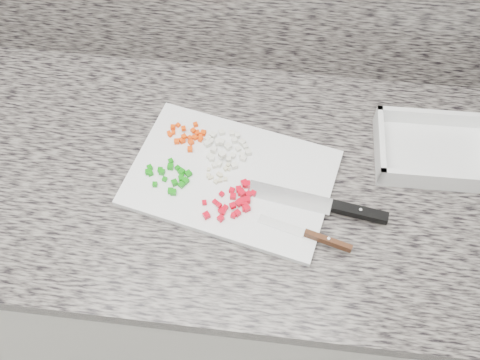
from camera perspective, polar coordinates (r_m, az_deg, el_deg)
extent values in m
cube|color=silver|center=(1.51, -4.73, -8.51)|extent=(3.92, 0.62, 0.86)
cube|color=slate|center=(1.11, -6.35, 0.76)|extent=(3.96, 0.64, 0.04)
cube|color=silver|center=(1.07, -0.94, 0.25)|extent=(0.44, 0.34, 0.01)
cube|color=#EB4005|center=(1.14, -6.63, 5.85)|extent=(0.01, 0.01, 0.01)
cube|color=#EB4005|center=(1.12, -6.04, 5.50)|extent=(0.01, 0.01, 0.01)
cube|color=#EB4005|center=(1.11, -6.18, 4.21)|extent=(0.01, 0.01, 0.01)
cube|color=#EB4005|center=(1.11, -6.77, 4.11)|extent=(0.01, 0.01, 0.01)
cube|color=#EB4005|center=(1.12, -4.59, 5.03)|extent=(0.01, 0.01, 0.01)
cube|color=#EB4005|center=(1.11, -4.22, 4.49)|extent=(0.01, 0.01, 0.01)
cube|color=#EB4005|center=(1.12, -4.79, 4.53)|extent=(0.01, 0.01, 0.01)
cube|color=#EB4005|center=(1.11, -4.26, 4.29)|extent=(0.01, 0.01, 0.01)
cube|color=#EB4005|center=(1.14, -4.77, 5.91)|extent=(0.01, 0.01, 0.01)
cube|color=#EB4005|center=(1.11, -5.99, 4.63)|extent=(0.01, 0.01, 0.01)
cube|color=#EB4005|center=(1.10, -5.35, 3.29)|extent=(0.01, 0.01, 0.01)
cube|color=#EB4005|center=(1.13, -7.58, 5.00)|extent=(0.01, 0.01, 0.01)
cube|color=#EB4005|center=(1.12, -3.93, 5.03)|extent=(0.01, 0.01, 0.01)
cube|color=#EB4005|center=(1.12, -5.39, 4.52)|extent=(0.01, 0.01, 0.01)
cube|color=#EB4005|center=(1.12, -5.02, 4.58)|extent=(0.01, 0.01, 0.01)
cube|color=#EB4005|center=(1.12, -5.02, 5.29)|extent=(0.01, 0.01, 0.01)
cube|color=#EB4005|center=(1.13, -7.12, 5.04)|extent=(0.01, 0.01, 0.01)
cube|color=#EB4005|center=(1.14, -7.17, 5.60)|extent=(0.01, 0.01, 0.01)
cube|color=#EB4005|center=(1.12, -4.22, 4.67)|extent=(0.01, 0.01, 0.01)
cube|color=#EB4005|center=(1.13, -7.47, 4.80)|extent=(0.01, 0.01, 0.01)
cube|color=#EB4005|center=(1.11, -5.25, 4.03)|extent=(0.01, 0.01, 0.01)
cube|color=silver|center=(1.09, 0.89, 2.97)|extent=(0.01, 0.01, 0.01)
cube|color=silver|center=(1.08, -1.23, 2.25)|extent=(0.01, 0.01, 0.01)
cube|color=silver|center=(1.11, -3.46, 4.41)|extent=(0.01, 0.01, 0.01)
cube|color=silver|center=(1.07, -2.70, 1.60)|extent=(0.01, 0.01, 0.01)
cube|color=silver|center=(1.08, 0.36, 2.34)|extent=(0.01, 0.01, 0.01)
cube|color=silver|center=(1.10, -1.28, 3.56)|extent=(0.02, 0.02, 0.01)
cube|color=silver|center=(1.12, -1.97, 5.13)|extent=(0.01, 0.01, 0.01)
cube|color=silver|center=(1.11, -0.30, 4.79)|extent=(0.01, 0.01, 0.01)
cube|color=silver|center=(1.11, -3.15, 4.20)|extent=(0.01, 0.01, 0.01)
cube|color=silver|center=(1.11, -0.59, 4.27)|extent=(0.01, 0.01, 0.01)
cube|color=silver|center=(1.08, -3.03, 2.29)|extent=(0.01, 0.01, 0.01)
cube|color=silver|center=(1.10, -2.32, 4.06)|extent=(0.02, 0.02, 0.01)
cube|color=silver|center=(1.10, -1.96, 4.08)|extent=(0.01, 0.01, 0.01)
cube|color=silver|center=(1.09, -0.20, 3.34)|extent=(0.01, 0.01, 0.01)
cube|color=silver|center=(1.09, -3.23, 2.52)|extent=(0.01, 0.01, 0.01)
cube|color=silver|center=(1.10, 0.58, 3.61)|extent=(0.01, 0.01, 0.01)
cube|color=silver|center=(1.09, 0.23, 2.69)|extent=(0.01, 0.01, 0.01)
cube|color=silver|center=(1.08, -1.91, 2.71)|extent=(0.02, 0.02, 0.01)
cube|color=silver|center=(1.07, -2.27, 1.72)|extent=(0.01, 0.01, 0.01)
cube|color=silver|center=(1.08, -0.78, 2.61)|extent=(0.01, 0.01, 0.01)
cube|color=silver|center=(1.07, -0.61, 1.56)|extent=(0.02, 0.02, 0.01)
cube|color=silver|center=(1.09, -2.83, 3.24)|extent=(0.01, 0.01, 0.01)
cube|color=silver|center=(1.12, -2.90, 4.78)|extent=(0.02, 0.02, 0.01)
cube|color=silver|center=(1.10, -3.50, 3.89)|extent=(0.02, 0.02, 0.01)
cube|color=silver|center=(1.10, 0.23, 4.04)|extent=(0.02, 0.02, 0.01)
cube|color=silver|center=(1.12, -0.86, 5.01)|extent=(0.01, 0.01, 0.01)
cube|color=#0C7D0B|center=(1.08, -9.55, 0.74)|extent=(0.01, 0.01, 0.01)
cube|color=#0C7D0B|center=(1.06, -5.82, -0.08)|extent=(0.02, 0.02, 0.01)
cube|color=#0C7D0B|center=(1.08, -6.66, 1.26)|extent=(0.01, 0.01, 0.01)
cube|color=#0C7D0B|center=(1.07, -6.25, 0.90)|extent=(0.02, 0.02, 0.01)
cube|color=#0C7D0B|center=(1.08, -9.61, 1.32)|extent=(0.01, 0.01, 0.01)
cube|color=#0C7D0B|center=(1.05, -6.27, -0.51)|extent=(0.01, 0.01, 0.01)
cube|color=#0C7D0B|center=(1.06, -6.99, -0.28)|extent=(0.02, 0.02, 0.01)
cube|color=#0C7D0B|center=(1.08, -9.80, 0.85)|extent=(0.01, 0.01, 0.01)
cube|color=#0C7D0B|center=(1.07, -6.25, 0.60)|extent=(0.01, 0.01, 0.01)
cube|color=#0C7D0B|center=(1.08, -8.51, 1.09)|extent=(0.01, 0.01, 0.01)
cube|color=#0C7D0B|center=(1.05, -7.13, -1.29)|extent=(0.01, 0.01, 0.01)
cube|color=#0C7D0B|center=(1.05, -7.40, -1.17)|extent=(0.01, 0.01, 0.01)
cube|color=#0C7D0B|center=(1.07, -8.04, 0.09)|extent=(0.01, 0.01, 0.01)
cube|color=#0C7D0B|center=(1.07, -5.52, 0.70)|extent=(0.02, 0.02, 0.01)
cube|color=#0C7D0B|center=(1.07, -8.32, 0.84)|extent=(0.01, 0.01, 0.01)
cube|color=#0C7D0B|center=(1.08, -7.43, 1.43)|extent=(0.01, 0.01, 0.01)
cube|color=#0C7D0B|center=(1.06, -6.28, 0.17)|extent=(0.01, 0.01, 0.01)
cube|color=#0C7D0B|center=(1.09, -7.39, 2.04)|extent=(0.01, 0.01, 0.01)
cube|color=#0C7D0B|center=(1.06, -9.07, -0.47)|extent=(0.01, 0.01, 0.01)
cube|color=red|center=(1.04, 0.21, -1.43)|extent=(0.02, 0.02, 0.01)
cube|color=red|center=(1.04, 1.40, -1.43)|extent=(0.01, 0.01, 0.01)
cube|color=red|center=(1.02, -1.84, -3.44)|extent=(0.01, 0.01, 0.01)
cube|color=red|center=(1.02, 0.49, -3.11)|extent=(0.01, 0.01, 0.01)
cube|color=red|center=(1.05, 0.47, -0.33)|extent=(0.02, 0.02, 0.01)
cube|color=red|center=(1.04, 0.11, -1.10)|extent=(0.01, 0.01, 0.01)
cube|color=red|center=(1.02, -1.58, -2.97)|extent=(0.01, 0.01, 0.01)
cube|color=red|center=(1.03, 0.33, -2.23)|extent=(0.01, 0.01, 0.01)
cube|color=red|center=(1.04, -0.88, -1.12)|extent=(0.01, 0.01, 0.01)
cube|color=red|center=(1.01, -0.80, -2.75)|extent=(0.01, 0.01, 0.01)
cube|color=red|center=(1.04, 0.06, -1.31)|extent=(0.01, 0.01, 0.01)
cube|color=red|center=(1.03, 0.79, -2.15)|extent=(0.01, 0.01, 0.01)
cube|color=red|center=(1.02, -0.28, -3.55)|extent=(0.02, 0.02, 0.01)
cube|color=red|center=(1.02, 0.71, -3.01)|extent=(0.02, 0.02, 0.01)
cube|color=red|center=(1.05, 0.76, -0.47)|extent=(0.01, 0.01, 0.01)
cube|color=red|center=(1.01, -0.72, -3.82)|extent=(0.01, 0.01, 0.01)
cube|color=red|center=(1.04, 0.90, -1.54)|extent=(0.02, 0.02, 0.01)
cube|color=red|center=(1.01, -2.08, -4.12)|extent=(0.02, 0.02, 0.01)
cube|color=red|center=(1.02, -2.27, -2.68)|extent=(0.01, 0.01, 0.01)
cube|color=red|center=(1.01, -3.60, -3.79)|extent=(0.02, 0.02, 0.01)
cube|color=red|center=(1.03, 0.41, -2.41)|extent=(0.02, 0.02, 0.01)
cube|color=red|center=(1.03, -0.11, -2.45)|extent=(0.02, 0.02, 0.01)
cube|color=red|center=(1.03, -0.75, -1.74)|extent=(0.01, 0.01, 0.01)
cube|color=red|center=(1.03, -3.82, -2.42)|extent=(0.01, 0.01, 0.01)
cube|color=red|center=(1.04, -0.14, -0.98)|extent=(0.01, 0.01, 0.01)
cube|color=red|center=(1.04, -1.96, -1.51)|extent=(0.01, 0.01, 0.01)
cube|color=red|center=(1.02, -1.99, -3.30)|extent=(0.02, 0.02, 0.01)
cube|color=red|center=(1.03, -2.68, -2.34)|extent=(0.01, 0.01, 0.01)
cube|color=beige|center=(1.06, -3.42, 0.46)|extent=(0.01, 0.01, 0.01)
cube|color=beige|center=(1.06, -3.27, 0.23)|extent=(0.01, 0.01, 0.01)
cube|color=beige|center=(1.05, -2.12, -0.03)|extent=(0.01, 0.01, 0.01)
cube|color=beige|center=(1.06, -3.39, 0.49)|extent=(0.01, 0.01, 0.01)
cube|color=beige|center=(1.07, -1.53, 1.22)|extent=(0.01, 0.01, 0.01)
cube|color=beige|center=(1.07, -1.28, 1.63)|extent=(0.01, 0.01, 0.01)
cube|color=beige|center=(1.07, -1.19, 1.16)|extent=(0.01, 0.01, 0.01)
cube|color=beige|center=(1.05, -2.58, -0.18)|extent=(0.01, 0.01, 0.01)
cube|color=beige|center=(1.06, -2.28, 0.61)|extent=(0.01, 0.01, 0.01)
cube|color=beige|center=(1.06, -1.56, 0.09)|extent=(0.01, 0.01, 0.01)
cube|color=beige|center=(1.07, -2.79, 1.43)|extent=(0.01, 0.01, 0.01)
cube|color=beige|center=(1.06, -3.00, 0.30)|extent=(0.01, 0.01, 0.00)
cube|color=beige|center=(1.06, -2.06, 0.50)|extent=(0.01, 0.01, 0.01)
cube|color=beige|center=(1.07, -3.35, 1.12)|extent=(0.01, 0.01, 0.01)
cube|color=silver|center=(1.04, 5.29, -1.86)|extent=(0.17, 0.06, 0.00)
cube|color=black|center=(1.04, 12.64, -3.36)|extent=(0.11, 0.04, 0.02)
cylinder|color=silver|center=(1.03, 12.73, -3.12)|extent=(0.01, 0.01, 0.00)
cube|color=silver|center=(1.01, 4.45, -4.91)|extent=(0.09, 0.04, 0.00)
cube|color=#421F10|center=(1.00, 9.36, -6.42)|extent=(0.09, 0.03, 0.02)
cylinder|color=silver|center=(0.99, 9.43, -6.19)|extent=(0.01, 0.01, 0.00)
cube|color=silver|center=(1.17, 19.75, 2.62)|extent=(0.24, 0.17, 0.01)
cube|color=silver|center=(1.20, 19.74, 6.33)|extent=(0.23, 0.02, 0.04)
cube|color=silver|center=(1.11, 20.47, 0.03)|extent=(0.23, 0.02, 0.04)
cube|color=silver|center=(1.13, 14.72, 3.82)|extent=(0.02, 0.17, 0.04)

